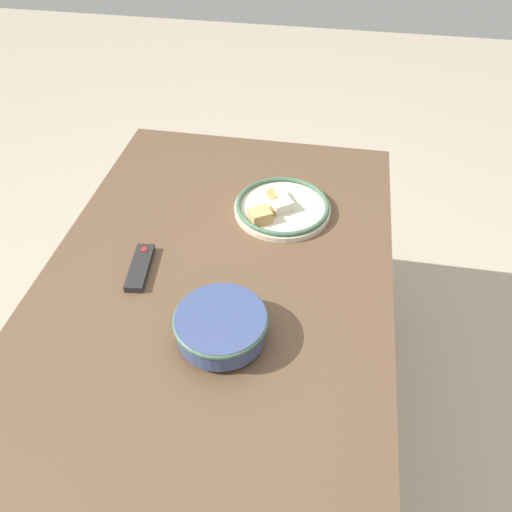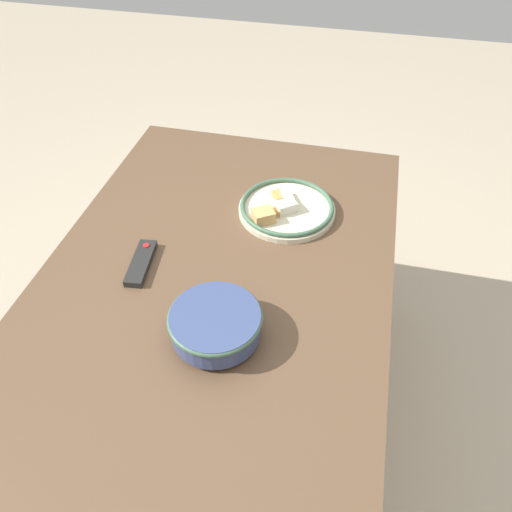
{
  "view_description": "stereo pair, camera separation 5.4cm",
  "coord_description": "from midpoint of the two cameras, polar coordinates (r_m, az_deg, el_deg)",
  "views": [
    {
      "loc": [
        -0.93,
        -0.27,
        1.71
      ],
      "look_at": [
        0.03,
        -0.1,
        0.77
      ],
      "focal_mm": 35.0,
      "sensor_mm": 36.0,
      "label": 1
    },
    {
      "loc": [
        -0.91,
        -0.32,
        1.71
      ],
      "look_at": [
        0.03,
        -0.1,
        0.77
      ],
      "focal_mm": 35.0,
      "sensor_mm": 36.0,
      "label": 2
    }
  ],
  "objects": [
    {
      "name": "ground_plane",
      "position": [
        1.96,
        -2.46,
        -16.71
      ],
      "size": [
        8.0,
        8.0,
        0.0
      ],
      "primitive_type": "plane",
      "color": "#B7A88E"
    },
    {
      "name": "dining_table",
      "position": [
        1.43,
        -3.23,
        -3.71
      ],
      "size": [
        1.39,
        0.95,
        0.73
      ],
      "color": "brown",
      "rests_on": "ground_plane"
    },
    {
      "name": "noodle_bowl",
      "position": [
        1.19,
        -3.34,
        -7.75
      ],
      "size": [
        0.22,
        0.22,
        0.08
      ],
      "color": "#384775",
      "rests_on": "dining_table"
    },
    {
      "name": "food_plate",
      "position": [
        1.55,
        4.43,
        5.45
      ],
      "size": [
        0.3,
        0.3,
        0.05
      ],
      "color": "beige",
      "rests_on": "dining_table"
    },
    {
      "name": "tv_remote",
      "position": [
        1.4,
        -11.94,
        -0.8
      ],
      "size": [
        0.18,
        0.07,
        0.02
      ],
      "rotation": [
        0.0,
        0.0,
        4.84
      ],
      "color": "black",
      "rests_on": "dining_table"
    }
  ]
}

